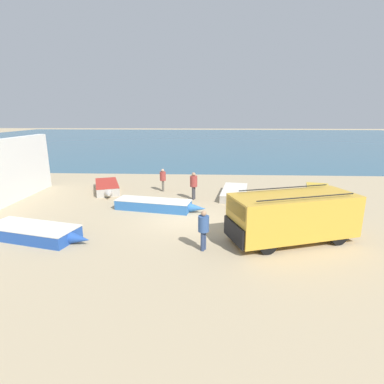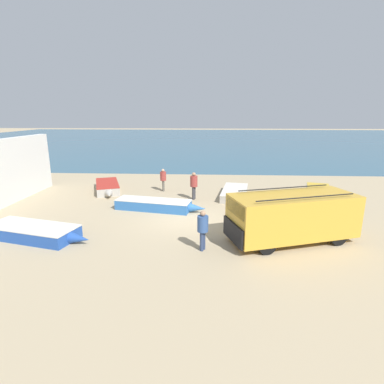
{
  "view_description": "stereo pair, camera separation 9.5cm",
  "coord_description": "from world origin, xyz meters",
  "px_view_note": "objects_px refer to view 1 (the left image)",
  "views": [
    {
      "loc": [
        1.09,
        -14.82,
        5.37
      ],
      "look_at": [
        0.27,
        1.85,
        1.0
      ],
      "focal_mm": 28.0,
      "sensor_mm": 36.0,
      "label": 1
    },
    {
      "loc": [
        1.18,
        -14.82,
        5.37
      ],
      "look_at": [
        0.27,
        1.85,
        1.0
      ],
      "focal_mm": 28.0,
      "sensor_mm": 36.0,
      "label": 2
    }
  ],
  "objects_px": {
    "fisherman_2": "(163,178)",
    "fishing_rowboat_4": "(234,193)",
    "fishing_rowboat_0": "(319,195)",
    "fisherman_1": "(204,227)",
    "parked_van": "(292,215)",
    "fishing_rowboat_2": "(35,232)",
    "fishing_rowboat_1": "(107,187)",
    "fisherman_0": "(194,183)",
    "fishing_rowboat_3": "(156,205)"
  },
  "relations": [
    {
      "from": "fishing_rowboat_4",
      "to": "fisherman_1",
      "type": "bearing_deg",
      "value": -4.26
    },
    {
      "from": "fisherman_0",
      "to": "fisherman_2",
      "type": "bearing_deg",
      "value": -22.39
    },
    {
      "from": "fisherman_0",
      "to": "fisherman_1",
      "type": "relative_size",
      "value": 1.06
    },
    {
      "from": "fishing_rowboat_3",
      "to": "fisherman_2",
      "type": "xyz_separation_m",
      "value": [
        -0.24,
        4.3,
        0.68
      ]
    },
    {
      "from": "fishing_rowboat_3",
      "to": "fishing_rowboat_4",
      "type": "bearing_deg",
      "value": 43.26
    },
    {
      "from": "fishing_rowboat_3",
      "to": "fisherman_0",
      "type": "height_order",
      "value": "fisherman_0"
    },
    {
      "from": "parked_van",
      "to": "fishing_rowboat_4",
      "type": "relative_size",
      "value": 1.23
    },
    {
      "from": "fishing_rowboat_3",
      "to": "fisherman_2",
      "type": "relative_size",
      "value": 3.3
    },
    {
      "from": "parked_van",
      "to": "fishing_rowboat_2",
      "type": "height_order",
      "value": "parked_van"
    },
    {
      "from": "fisherman_0",
      "to": "fisherman_1",
      "type": "height_order",
      "value": "fisherman_0"
    },
    {
      "from": "fisherman_0",
      "to": "fishing_rowboat_2",
      "type": "bearing_deg",
      "value": 63.75
    },
    {
      "from": "fishing_rowboat_3",
      "to": "fisherman_2",
      "type": "height_order",
      "value": "fisherman_2"
    },
    {
      "from": "fishing_rowboat_2",
      "to": "fisherman_1",
      "type": "xyz_separation_m",
      "value": [
        7.49,
        -0.8,
        0.72
      ]
    },
    {
      "from": "parked_van",
      "to": "fisherman_2",
      "type": "bearing_deg",
      "value": -68.74
    },
    {
      "from": "fishing_rowboat_1",
      "to": "fisherman_0",
      "type": "distance_m",
      "value": 6.56
    },
    {
      "from": "fishing_rowboat_0",
      "to": "parked_van",
      "type": "bearing_deg",
      "value": -11.82
    },
    {
      "from": "fishing_rowboat_1",
      "to": "fishing_rowboat_3",
      "type": "relative_size",
      "value": 0.85
    },
    {
      "from": "fishing_rowboat_2",
      "to": "fishing_rowboat_4",
      "type": "height_order",
      "value": "fishing_rowboat_2"
    },
    {
      "from": "fishing_rowboat_4",
      "to": "fisherman_0",
      "type": "xyz_separation_m",
      "value": [
        -2.68,
        -0.74,
        0.81
      ]
    },
    {
      "from": "fishing_rowboat_0",
      "to": "fishing_rowboat_4",
      "type": "distance_m",
      "value": 5.42
    },
    {
      "from": "fishing_rowboat_1",
      "to": "fisherman_2",
      "type": "xyz_separation_m",
      "value": [
        3.99,
        0.27,
        0.66
      ]
    },
    {
      "from": "fisherman_0",
      "to": "fisherman_1",
      "type": "bearing_deg",
      "value": 114.95
    },
    {
      "from": "fisherman_2",
      "to": "fishing_rowboat_2",
      "type": "bearing_deg",
      "value": 61.16
    },
    {
      "from": "fisherman_1",
      "to": "fisherman_2",
      "type": "relative_size",
      "value": 1.04
    },
    {
      "from": "fishing_rowboat_2",
      "to": "parked_van",
      "type": "bearing_deg",
      "value": 15.52
    },
    {
      "from": "fishing_rowboat_0",
      "to": "fishing_rowboat_1",
      "type": "relative_size",
      "value": 1.19
    },
    {
      "from": "fisherman_0",
      "to": "parked_van",
      "type": "bearing_deg",
      "value": 145.16
    },
    {
      "from": "fishing_rowboat_3",
      "to": "fishing_rowboat_2",
      "type": "bearing_deg",
      "value": -126.53
    },
    {
      "from": "fishing_rowboat_2",
      "to": "fishing_rowboat_4",
      "type": "xyz_separation_m",
      "value": [
        9.45,
        7.36,
        -0.03
      ]
    },
    {
      "from": "fishing_rowboat_3",
      "to": "fishing_rowboat_4",
      "type": "distance_m",
      "value": 5.61
    },
    {
      "from": "fisherman_1",
      "to": "fisherman_2",
      "type": "xyz_separation_m",
      "value": [
        -3.0,
        9.45,
        -0.04
      ]
    },
    {
      "from": "fishing_rowboat_2",
      "to": "fishing_rowboat_0",
      "type": "bearing_deg",
      "value": 39.25
    },
    {
      "from": "parked_van",
      "to": "fishing_rowboat_2",
      "type": "bearing_deg",
      "value": -16.29
    },
    {
      "from": "parked_van",
      "to": "fisherman_0",
      "type": "height_order",
      "value": "parked_van"
    },
    {
      "from": "fisherman_1",
      "to": "fishing_rowboat_3",
      "type": "bearing_deg",
      "value": -36.64
    },
    {
      "from": "fishing_rowboat_4",
      "to": "fishing_rowboat_2",
      "type": "bearing_deg",
      "value": -42.81
    },
    {
      "from": "fisherman_2",
      "to": "fishing_rowboat_4",
      "type": "bearing_deg",
      "value": 163.95
    },
    {
      "from": "fishing_rowboat_0",
      "to": "fisherman_2",
      "type": "height_order",
      "value": "fisherman_2"
    },
    {
      "from": "parked_van",
      "to": "fishing_rowboat_4",
      "type": "bearing_deg",
      "value": -93.38
    },
    {
      "from": "fishing_rowboat_1",
      "to": "fisherman_2",
      "type": "distance_m",
      "value": 4.05
    },
    {
      "from": "fishing_rowboat_2",
      "to": "fisherman_0",
      "type": "bearing_deg",
      "value": 58.14
    },
    {
      "from": "fishing_rowboat_2",
      "to": "fishing_rowboat_4",
      "type": "relative_size",
      "value": 1.09
    },
    {
      "from": "fisherman_0",
      "to": "fisherman_2",
      "type": "relative_size",
      "value": 1.1
    },
    {
      "from": "fishing_rowboat_0",
      "to": "fishing_rowboat_4",
      "type": "relative_size",
      "value": 1.14
    },
    {
      "from": "fishing_rowboat_4",
      "to": "fisherman_2",
      "type": "xyz_separation_m",
      "value": [
        -4.97,
        1.29,
        0.71
      ]
    },
    {
      "from": "fishing_rowboat_0",
      "to": "fishing_rowboat_1",
      "type": "bearing_deg",
      "value": -79.02
    },
    {
      "from": "parked_van",
      "to": "fishing_rowboat_1",
      "type": "distance_m",
      "value": 13.48
    },
    {
      "from": "parked_van",
      "to": "fishing_rowboat_1",
      "type": "height_order",
      "value": "parked_van"
    },
    {
      "from": "fishing_rowboat_2",
      "to": "fisherman_2",
      "type": "height_order",
      "value": "fisherman_2"
    },
    {
      "from": "fishing_rowboat_3",
      "to": "fishing_rowboat_4",
      "type": "relative_size",
      "value": 1.13
    }
  ]
}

